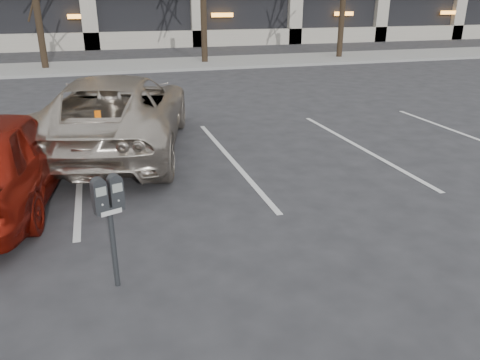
% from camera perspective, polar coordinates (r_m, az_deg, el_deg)
% --- Properties ---
extents(ground, '(140.00, 140.00, 0.00)m').
position_cam_1_polar(ground, '(6.72, -7.26, -4.72)').
color(ground, '#28282B').
rests_on(ground, ground).
extents(sidewalk, '(80.00, 4.00, 0.12)m').
position_cam_1_polar(sidewalk, '(22.18, -14.70, 13.27)').
color(sidewalk, gray).
rests_on(sidewalk, ground).
extents(stall_lines, '(16.90, 5.20, 0.00)m').
position_cam_1_polar(stall_lines, '(8.79, -18.94, 0.70)').
color(stall_lines, silver).
rests_on(stall_lines, ground).
extents(parking_meter, '(0.34, 0.22, 1.25)m').
position_cam_1_polar(parking_meter, '(4.96, -15.68, -2.99)').
color(parking_meter, black).
rests_on(parking_meter, ground).
extents(suv_silver, '(3.76, 5.95, 1.54)m').
position_cam_1_polar(suv_silver, '(9.85, -14.86, 7.94)').
color(suv_silver, '#C0B4A4').
rests_on(suv_silver, ground).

